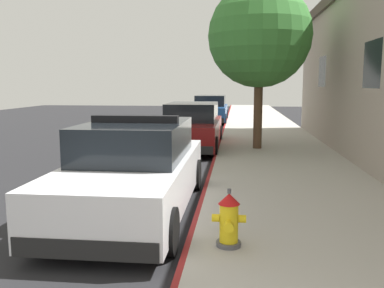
{
  "coord_description": "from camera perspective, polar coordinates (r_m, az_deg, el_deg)",
  "views": [
    {
      "loc": [
        0.58,
        -1.43,
        2.21
      ],
      "look_at": [
        -0.33,
        6.83,
        1.0
      ],
      "focal_mm": 38.68,
      "sensor_mm": 36.0,
      "label": 1
    }
  ],
  "objects": [
    {
      "name": "sidewalk_pavement",
      "position": [
        11.7,
        12.26,
        -2.47
      ],
      "size": [
        3.65,
        60.0,
        0.13
      ],
      "primitive_type": "cube",
      "color": "#ADA89E",
      "rests_on": "ground"
    },
    {
      "name": "police_cruiser",
      "position": [
        7.17,
        -7.83,
        -3.6
      ],
      "size": [
        1.94,
        4.84,
        1.68
      ],
      "color": "white",
      "rests_on": "ground"
    },
    {
      "name": "curb_painted_edge",
      "position": [
        11.65,
        3.1,
        -2.33
      ],
      "size": [
        0.08,
        60.0,
        0.13
      ],
      "primitive_type": "cube",
      "color": "maroon",
      "rests_on": "ground"
    },
    {
      "name": "ground_plane",
      "position": [
        12.6,
        -16.07,
        -2.61
      ],
      "size": [
        30.79,
        60.0,
        0.2
      ],
      "primitive_type": "cube",
      "color": "#232326"
    },
    {
      "name": "fire_hydrant",
      "position": [
        5.41,
        5.11,
        -10.4
      ],
      "size": [
        0.44,
        0.4,
        0.76
      ],
      "color": "#4C4C51",
      "rests_on": "sidewalk_pavement"
    },
    {
      "name": "parked_car_silver_ahead",
      "position": [
        14.27,
        0.01,
        2.37
      ],
      "size": [
        1.94,
        4.84,
        1.56
      ],
      "color": "maroon",
      "rests_on": "ground"
    },
    {
      "name": "street_tree",
      "position": [
        13.61,
        9.32,
        14.49
      ],
      "size": [
        3.27,
        3.27,
        5.22
      ],
      "color": "brown",
      "rests_on": "sidewalk_pavement"
    },
    {
      "name": "parked_car_dark_far",
      "position": [
        23.94,
        2.56,
        4.76
      ],
      "size": [
        1.94,
        4.84,
        1.56
      ],
      "color": "navy",
      "rests_on": "ground"
    }
  ]
}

